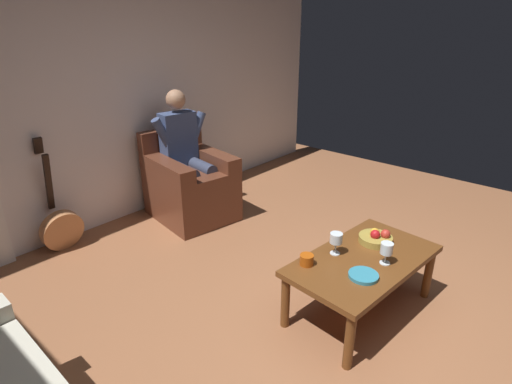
% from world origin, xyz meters
% --- Properties ---
extents(ground_plane, '(6.82, 6.82, 0.00)m').
position_xyz_m(ground_plane, '(0.00, 0.00, 0.00)').
color(ground_plane, '#935C3B').
extents(wall_back, '(6.08, 0.06, 2.75)m').
position_xyz_m(wall_back, '(0.00, -2.81, 1.38)').
color(wall_back, silver).
rests_on(wall_back, ground).
extents(armchair, '(0.82, 0.94, 0.89)m').
position_xyz_m(armchair, '(-0.41, -2.25, 0.34)').
color(armchair, '#5B2F1F').
rests_on(armchair, ground).
extents(person_seated, '(0.62, 0.64, 1.31)m').
position_xyz_m(person_seated, '(-0.41, -2.28, 0.70)').
color(person_seated, '#3A4970').
rests_on(person_seated, ground).
extents(coffee_table, '(1.17, 0.71, 0.44)m').
position_xyz_m(coffee_table, '(-0.17, -0.14, 0.38)').
color(coffee_table, brown).
rests_on(coffee_table, ground).
extents(guitar, '(0.37, 0.25, 1.03)m').
position_xyz_m(guitar, '(0.82, -2.60, 0.22)').
color(guitar, '#B97849').
rests_on(guitar, ground).
extents(wine_glass_near, '(0.09, 0.09, 0.16)m').
position_xyz_m(wine_glass_near, '(-0.08, -0.32, 0.55)').
color(wine_glass_near, silver).
rests_on(wine_glass_near, coffee_table).
extents(wine_glass_far, '(0.08, 0.08, 0.15)m').
position_xyz_m(wine_glass_far, '(-0.20, 0.00, 0.54)').
color(wine_glass_far, silver).
rests_on(wine_glass_far, coffee_table).
extents(fruit_bowl, '(0.24, 0.24, 0.11)m').
position_xyz_m(fruit_bowl, '(-0.42, -0.18, 0.47)').
color(fruit_bowl, olive).
rests_on(fruit_bowl, coffee_table).
extents(decorative_dish, '(0.19, 0.19, 0.02)m').
position_xyz_m(decorative_dish, '(0.05, -0.03, 0.45)').
color(decorative_dish, teal).
rests_on(decorative_dish, coffee_table).
extents(candle_jar, '(0.09, 0.09, 0.07)m').
position_xyz_m(candle_jar, '(0.16, -0.39, 0.47)').
color(candle_jar, '#AE4A10').
rests_on(candle_jar, coffee_table).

